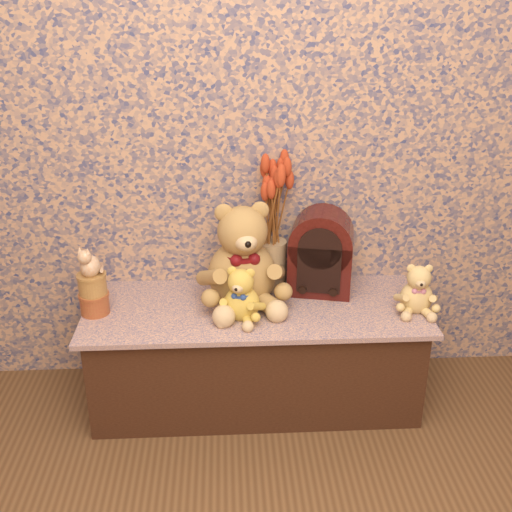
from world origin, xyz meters
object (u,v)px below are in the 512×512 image
Objects in this scene: teddy_large at (242,249)px; teddy_medium at (242,291)px; ceramic_vase at (271,264)px; cat_figurine at (89,260)px; teddy_small at (418,286)px; biscuit_tin_lower at (95,304)px; cathedral_radio at (321,251)px.

teddy_medium is (-0.01, -0.14, -0.11)m from teddy_large.
ceramic_vase is 0.74m from cat_figurine.
cat_figurine is (-1.25, 0.04, 0.12)m from teddy_small.
cathedral_radio is at bearing 9.55° from biscuit_tin_lower.
teddy_large is 4.02× the size of biscuit_tin_lower.
teddy_medium is 0.40m from cathedral_radio.
teddy_large is 0.18m from teddy_medium.
teddy_large reaches higher than cathedral_radio.
cathedral_radio reaches higher than ceramic_vase.
teddy_medium is 0.58m from cat_figurine.
ceramic_vase is (-0.20, 0.04, -0.07)m from cathedral_radio.
biscuit_tin_lower is at bearing -167.32° from teddy_medium.
teddy_small is 0.60× the size of cathedral_radio.
cathedral_radio is at bearing 4.84° from teddy_large.
teddy_medium reaches higher than ceramic_vase.
teddy_small is at bearing 17.72° from cat_figurine.
teddy_medium is 1.10× the size of ceramic_vase.
teddy_small is 1.70× the size of cat_figurine.
biscuit_tin_lower is (-1.25, 0.04, -0.07)m from teddy_small.
teddy_large reaches higher than biscuit_tin_lower.
cathedral_radio is at bearing 52.02° from teddy_medium.
ceramic_vase is 1.86× the size of biscuit_tin_lower.
cathedral_radio is (-0.35, 0.20, 0.07)m from teddy_small.
cathedral_radio is at bearing 29.25° from cat_figurine.
teddy_large is at bearing 27.37° from cat_figurine.
cathedral_radio is 0.92m from biscuit_tin_lower.
teddy_large reaches higher than teddy_small.
cathedral_radio is at bearing -11.28° from ceramic_vase.
teddy_medium is at bearing -117.40° from ceramic_vase.
teddy_medium reaches higher than biscuit_tin_lower.
teddy_large is 0.21m from ceramic_vase.
cat_figurine reaches higher than ceramic_vase.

